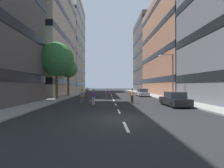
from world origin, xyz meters
TOP-DOWN VIEW (x-y plane):
  - ground_plane at (0.00, 24.35)m, footprint 146.12×146.12m
  - sidewalk_left at (-8.66, 27.40)m, footprint 2.69×66.97m
  - sidewalk_right at (8.66, 27.40)m, footprint 2.69×66.97m
  - lane_markings at (0.00, 25.50)m, footprint 0.16×57.20m
  - building_left_mid at (-18.67, 26.84)m, footprint 17.45×20.70m
  - building_left_far at (-18.67, 47.53)m, footprint 17.45×19.51m
  - building_right_mid at (18.67, 26.84)m, footprint 17.45×23.86m
  - building_right_far at (18.67, 47.53)m, footprint 17.45×17.64m
  - parked_car_near at (6.11, 6.17)m, footprint 1.82×4.40m
  - parked_car_mid at (6.11, 21.29)m, footprint 1.82×4.40m
  - street_tree_near at (-8.66, 14.38)m, footprint 5.20×5.20m
  - street_tree_mid at (-8.66, 21.84)m, footprint 3.60×3.60m
  - streetlamp_right at (8.02, 12.02)m, footprint 2.13×0.30m
  - skater_0 at (2.09, 9.04)m, footprint 0.56×0.92m
  - skater_1 at (-2.46, 7.15)m, footprint 0.55×0.92m
  - skater_2 at (-0.96, 14.00)m, footprint 0.57×0.92m
  - skater_3 at (-3.78, 7.64)m, footprint 0.56×0.92m
  - skater_4 at (-5.40, 24.53)m, footprint 0.55×0.91m
  - skater_5 at (-4.15, 16.82)m, footprint 0.55×0.92m

SIDE VIEW (x-z plane):
  - ground_plane at x=0.00m, z-range 0.00..0.00m
  - lane_markings at x=0.00m, z-range 0.00..0.01m
  - sidewalk_left at x=-8.66m, z-range 0.00..0.14m
  - sidewalk_right at x=8.66m, z-range 0.00..0.14m
  - parked_car_near at x=6.11m, z-range -0.06..1.46m
  - parked_car_mid at x=6.11m, z-range -0.06..1.46m
  - skater_4 at x=-5.40m, z-range 0.10..1.87m
  - skater_0 at x=2.09m, z-range 0.13..1.90m
  - skater_1 at x=-2.46m, z-range 0.13..1.90m
  - skater_2 at x=-0.96m, z-range 0.13..1.90m
  - skater_3 at x=-3.78m, z-range 0.13..1.90m
  - skater_5 at x=-4.15m, z-range 0.13..1.90m
  - streetlamp_right at x=8.02m, z-range 0.89..7.39m
  - street_tree_mid at x=-8.66m, z-range 1.90..9.09m
  - street_tree_near at x=-8.66m, z-range 1.84..10.48m
  - building_right_mid at x=18.67m, z-range 0.09..22.58m
  - building_left_mid at x=-18.67m, z-range 0.09..24.48m
  - building_right_far at x=18.67m, z-range 0.09..25.71m
  - building_left_far at x=-18.67m, z-range 0.09..32.18m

